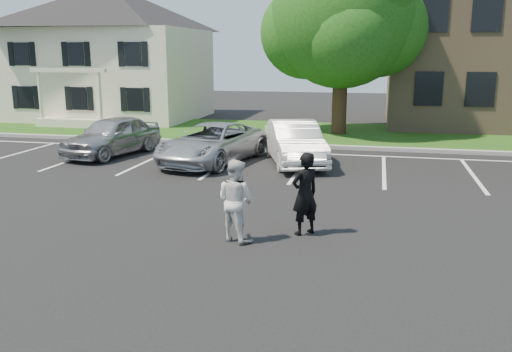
{
  "coord_description": "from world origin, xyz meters",
  "views": [
    {
      "loc": [
        2.51,
        -10.13,
        3.84
      ],
      "look_at": [
        0.0,
        1.0,
        1.25
      ],
      "focal_mm": 38.0,
      "sensor_mm": 36.0,
      "label": 1
    }
  ],
  "objects_px": {
    "man_black_suit": "(305,194)",
    "car_silver_west": "(112,136)",
    "car_white_sedan": "(295,143)",
    "tree": "(344,20)",
    "man_white_shirt": "(236,200)",
    "car_silver_minivan": "(212,143)",
    "house": "(112,53)"
  },
  "relations": [
    {
      "from": "car_silver_west",
      "to": "car_white_sedan",
      "type": "distance_m",
      "value": 7.09
    },
    {
      "from": "man_black_suit",
      "to": "man_white_shirt",
      "type": "relative_size",
      "value": 1.04
    },
    {
      "from": "car_silver_minivan",
      "to": "car_silver_west",
      "type": "bearing_deg",
      "value": -175.71
    },
    {
      "from": "car_silver_minivan",
      "to": "car_white_sedan",
      "type": "distance_m",
      "value": 2.95
    },
    {
      "from": "man_black_suit",
      "to": "car_white_sedan",
      "type": "xyz_separation_m",
      "value": [
        -1.38,
        7.56,
        -0.15
      ]
    },
    {
      "from": "tree",
      "to": "man_white_shirt",
      "type": "bearing_deg",
      "value": -93.85
    },
    {
      "from": "man_white_shirt",
      "to": "house",
      "type": "bearing_deg",
      "value": -30.94
    },
    {
      "from": "house",
      "to": "car_silver_minivan",
      "type": "distance_m",
      "value": 15.67
    },
    {
      "from": "car_white_sedan",
      "to": "man_white_shirt",
      "type": "bearing_deg",
      "value": -108.95
    },
    {
      "from": "car_silver_minivan",
      "to": "car_white_sedan",
      "type": "height_order",
      "value": "car_white_sedan"
    },
    {
      "from": "man_black_suit",
      "to": "car_silver_west",
      "type": "distance_m",
      "value": 11.43
    },
    {
      "from": "man_black_suit",
      "to": "tree",
      "type": "bearing_deg",
      "value": -133.23
    },
    {
      "from": "car_silver_minivan",
      "to": "car_white_sedan",
      "type": "relative_size",
      "value": 1.1
    },
    {
      "from": "house",
      "to": "car_white_sedan",
      "type": "xyz_separation_m",
      "value": [
        12.69,
        -11.37,
        -3.08
      ]
    },
    {
      "from": "tree",
      "to": "man_white_shirt",
      "type": "xyz_separation_m",
      "value": [
        -1.06,
        -15.8,
        -4.48
      ]
    },
    {
      "from": "man_white_shirt",
      "to": "man_black_suit",
      "type": "bearing_deg",
      "value": -126.07
    },
    {
      "from": "tree",
      "to": "man_white_shirt",
      "type": "height_order",
      "value": "tree"
    },
    {
      "from": "car_silver_west",
      "to": "tree",
      "type": "bearing_deg",
      "value": 55.1
    },
    {
      "from": "house",
      "to": "tree",
      "type": "bearing_deg",
      "value": -15.59
    },
    {
      "from": "man_black_suit",
      "to": "car_silver_west",
      "type": "relative_size",
      "value": 0.41
    },
    {
      "from": "car_silver_west",
      "to": "car_white_sedan",
      "type": "xyz_separation_m",
      "value": [
        7.08,
        -0.12,
        0.0
      ]
    },
    {
      "from": "house",
      "to": "car_silver_west",
      "type": "xyz_separation_m",
      "value": [
        5.6,
        -11.25,
        -3.08
      ]
    },
    {
      "from": "car_silver_west",
      "to": "house",
      "type": "bearing_deg",
      "value": 129.44
    },
    {
      "from": "man_white_shirt",
      "to": "tree",
      "type": "bearing_deg",
      "value": -67.71
    },
    {
      "from": "man_white_shirt",
      "to": "car_silver_west",
      "type": "distance_m",
      "value": 11.01
    },
    {
      "from": "car_silver_west",
      "to": "car_white_sedan",
      "type": "height_order",
      "value": "car_white_sedan"
    },
    {
      "from": "tree",
      "to": "car_silver_minivan",
      "type": "height_order",
      "value": "tree"
    },
    {
      "from": "car_silver_west",
      "to": "car_silver_minivan",
      "type": "bearing_deg",
      "value": 4.75
    },
    {
      "from": "tree",
      "to": "car_silver_minivan",
      "type": "xyz_separation_m",
      "value": [
        -4.0,
        -8.0,
        -4.65
      ]
    },
    {
      "from": "car_silver_minivan",
      "to": "man_white_shirt",
      "type": "bearing_deg",
      "value": -56.84
    },
    {
      "from": "tree",
      "to": "car_white_sedan",
      "type": "xyz_separation_m",
      "value": [
        -1.09,
        -7.52,
        -4.59
      ]
    },
    {
      "from": "tree",
      "to": "car_silver_west",
      "type": "xyz_separation_m",
      "value": [
        -8.18,
        -7.4,
        -4.6
      ]
    }
  ]
}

